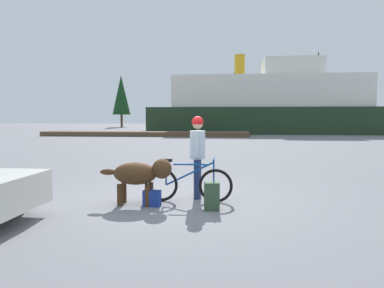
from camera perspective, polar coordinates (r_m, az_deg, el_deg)
ground_plane at (r=7.35m, az=-2.73°, el=-8.99°), size 160.00×160.00×0.00m
bicycle at (r=7.08m, az=-0.75°, el=-6.43°), size 1.78×0.44×0.89m
person_cyclist at (r=7.36m, az=0.90°, el=-0.80°), size 0.32×0.53×1.72m
dog at (r=6.91m, az=-8.36°, el=-4.79°), size 1.42×0.51×0.90m
backpack at (r=6.51m, az=3.22°, el=-8.44°), size 0.30×0.23×0.51m
handbag_pannier at (r=6.85m, az=-6.50°, el=-8.70°), size 0.34×0.22×0.31m
dock_pier at (r=31.63m, az=-7.62°, el=1.66°), size 18.32×2.67×0.40m
ferry_boat at (r=38.38m, az=12.22°, el=6.05°), size 24.32×8.14×8.26m
pine_tree_far_left at (r=59.86m, az=-11.38°, el=7.77°), size 2.94×2.94×8.55m
pine_tree_center at (r=55.46m, az=7.35°, el=9.35°), size 4.34×4.34×10.53m
pine_tree_far_right at (r=56.04m, az=19.70°, el=9.77°), size 3.83×3.83×11.35m
pine_tree_mid_back at (r=58.82m, az=13.57°, el=8.38°), size 4.39×4.39×9.56m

